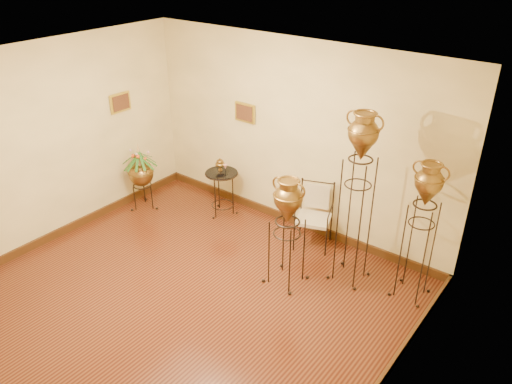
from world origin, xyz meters
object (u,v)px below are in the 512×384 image
Objects in this scene: amphora_tall at (356,199)px; amphora_mid at (420,232)px; side_table at (222,192)px; armchair at (314,217)px; planter_urn at (141,171)px.

amphora_mid is (0.77, 0.15, -0.25)m from amphora_tall.
amphora_tall is at bearing -6.16° from side_table.
armchair is 1.62m from side_table.
amphora_mid reaches higher than armchair.
amphora_mid is 1.59× the size of planter_urn.
amphora_tall is 2.50× the size of side_table.
amphora_mid is at bearing -27.72° from armchair.
planter_urn is at bearing 173.96° from armchair.
amphora_tall is 2.53m from side_table.
side_table is at bearing 178.12° from amphora_mid.
amphora_tall is at bearing -44.80° from armchair.
side_table is (-2.39, 0.26, -0.78)m from amphora_tall.
amphora_tall is 3.59m from planter_urn.
amphora_mid is 3.20m from side_table.
amphora_mid reaches higher than planter_urn.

